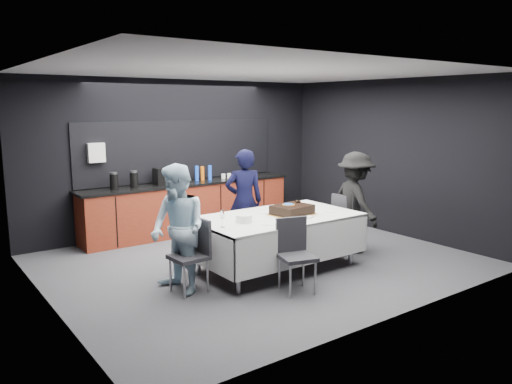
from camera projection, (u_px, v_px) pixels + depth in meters
ground at (260, 261)px, 7.54m from camera, size 6.00×6.00×0.00m
room_shell at (260, 138)px, 7.22m from camera, size 6.04×5.04×2.82m
kitchenette at (188, 203)px, 9.21m from camera, size 4.10×0.64×2.05m
party_table at (277, 225)px, 7.11m from camera, size 2.32×1.32×0.78m
cake_assembly at (292, 210)px, 7.13m from camera, size 0.62×0.53×0.18m
plate_stack at (244, 218)px, 6.69m from camera, size 0.22×0.22×0.10m
loose_plate_near at (269, 224)px, 6.58m from camera, size 0.21×0.21×0.01m
loose_plate_right_a at (306, 206)px, 7.73m from camera, size 0.19×0.19×0.01m
loose_plate_right_b at (330, 211)px, 7.37m from camera, size 0.20×0.20×0.01m
loose_plate_far at (263, 212)px, 7.30m from camera, size 0.22×0.22×0.01m
fork_pile at (309, 217)px, 6.94m from camera, size 0.17×0.14×0.02m
champagne_flute at (222, 215)px, 6.38m from camera, size 0.06×0.06×0.22m
chair_left at (194, 250)px, 6.28m from camera, size 0.44×0.44×0.92m
chair_right at (346, 218)px, 8.02m from camera, size 0.47×0.47×0.92m
chair_near at (295, 249)px, 6.30m from camera, size 0.52×0.52×0.92m
person_center at (244, 201)px, 7.90m from camera, size 0.71×0.60×1.66m
person_left at (178, 229)px, 6.16m from camera, size 0.72×0.87×1.62m
person_right at (355, 202)px, 7.92m from camera, size 0.83×1.15×1.61m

